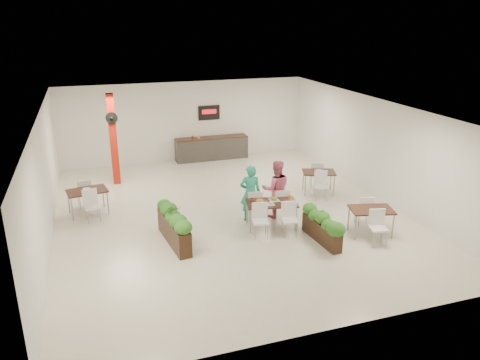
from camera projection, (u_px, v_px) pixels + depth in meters
The scene contains 12 objects.
ground at pixel (228, 213), 14.21m from camera, with size 12.00×12.00×0.00m, color beige.
room_shell at pixel (228, 149), 13.54m from camera, with size 10.10×12.10×3.22m.
red_column at pixel (113, 139), 16.18m from camera, with size 0.40×0.41×3.20m.
service_counter at pixel (212, 148), 19.41m from camera, with size 3.00×0.64×2.20m.
main_table at pixel (271, 206), 13.03m from camera, with size 1.53×1.83×0.92m.
diner_man at pixel (250, 193), 13.43m from camera, with size 0.61×0.40×1.67m, color #229677.
diner_woman at pixel (276, 189), 13.66m from camera, with size 0.84×0.66×1.73m, color #D86080.
planter_left at pixel (174, 225), 12.14m from camera, with size 0.59×2.07×1.09m.
planter_right at pixel (322, 225), 12.25m from camera, with size 0.48×1.70×0.88m.
side_table_a at pixel (87, 194), 13.94m from camera, with size 1.26×1.67×0.92m.
side_table_b at pixel (319, 175), 15.62m from camera, with size 1.24×1.67×0.92m.
side_table_c at pixel (371, 213), 12.59m from camera, with size 1.28×1.67×0.92m.
Camera 1 is at (-3.76, -12.54, 5.62)m, focal length 35.00 mm.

